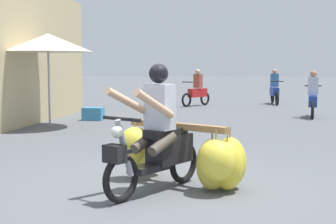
# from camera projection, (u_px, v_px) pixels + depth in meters

# --- Properties ---
(ground_plane) EXTENTS (120.00, 120.00, 0.00)m
(ground_plane) POSITION_uv_depth(u_px,v_px,m) (162.00, 189.00, 6.30)
(ground_plane) COLOR #56595E
(motorbike_main_loaded) EXTENTS (1.84, 1.97, 1.58)m
(motorbike_main_loaded) POSITION_uv_depth(u_px,v_px,m) (181.00, 152.00, 6.35)
(motorbike_main_loaded) COLOR black
(motorbike_main_loaded) RESTS_ON ground
(motorbike_distant_ahead_left) EXTENTS (0.50, 1.62, 1.40)m
(motorbike_distant_ahead_left) POSITION_uv_depth(u_px,v_px,m) (275.00, 90.00, 19.76)
(motorbike_distant_ahead_left) COLOR black
(motorbike_distant_ahead_left) RESTS_ON ground
(motorbike_distant_ahead_right) EXTENTS (0.97, 1.40, 1.40)m
(motorbike_distant_ahead_right) POSITION_uv_depth(u_px,v_px,m) (197.00, 91.00, 18.91)
(motorbike_distant_ahead_right) COLOR black
(motorbike_distant_ahead_right) RESTS_ON ground
(motorbike_distant_far_ahead) EXTENTS (0.50, 1.62, 1.40)m
(motorbike_distant_far_ahead) POSITION_uv_depth(u_px,v_px,m) (313.00, 99.00, 14.73)
(motorbike_distant_far_ahead) COLOR black
(motorbike_distant_far_ahead) RESTS_ON ground
(market_umbrella_near_shop) EXTENTS (2.19, 2.19, 2.33)m
(market_umbrella_near_shop) POSITION_uv_depth(u_px,v_px,m) (48.00, 43.00, 12.24)
(market_umbrella_near_shop) COLOR #99999E
(market_umbrella_near_shop) RESTS_ON ground
(produce_crate) EXTENTS (0.56, 0.40, 0.36)m
(produce_crate) POSITION_uv_depth(u_px,v_px,m) (93.00, 114.00, 14.09)
(produce_crate) COLOR teal
(produce_crate) RESTS_ON ground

